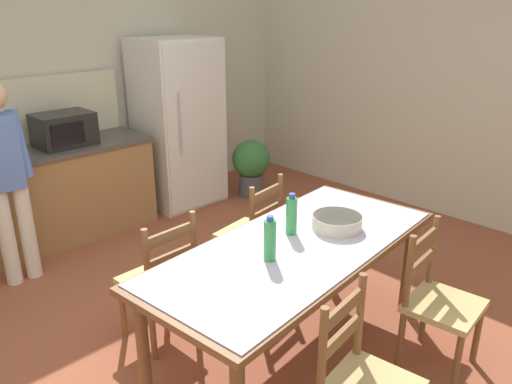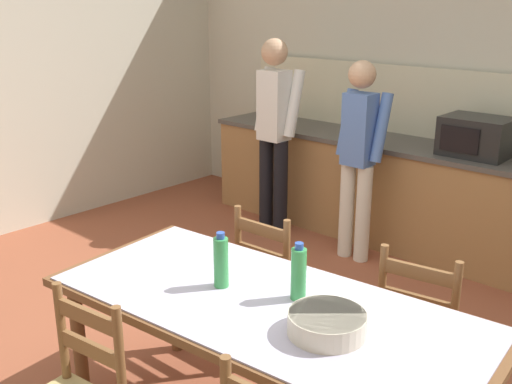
{
  "view_description": "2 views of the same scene",
  "coord_description": "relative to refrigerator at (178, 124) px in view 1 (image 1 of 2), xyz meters",
  "views": [
    {
      "loc": [
        -1.71,
        -2.23,
        2.13
      ],
      "look_at": [
        0.41,
        -0.06,
        0.98
      ],
      "focal_mm": 35.0,
      "sensor_mm": 36.0,
      "label": 1
    },
    {
      "loc": [
        1.93,
        -2.26,
        2.05
      ],
      "look_at": [
        -0.21,
        0.1,
        1.02
      ],
      "focal_mm": 42.0,
      "sensor_mm": 36.0,
      "label": 2
    }
  ],
  "objects": [
    {
      "name": "microwave",
      "position": [
        -1.27,
        0.02,
        0.15
      ],
      "size": [
        0.5,
        0.39,
        0.3
      ],
      "color": "black",
      "rests_on": "kitchen_counter"
    },
    {
      "name": "bottle_near_centre",
      "position": [
        -1.33,
        -2.67,
        -0.01
      ],
      "size": [
        0.07,
        0.07,
        0.27
      ],
      "color": "green",
      "rests_on": "dining_table"
    },
    {
      "name": "serving_bowl",
      "position": [
        -0.72,
        -2.68,
        -0.08
      ],
      "size": [
        0.32,
        0.32,
        0.09
      ],
      "color": "beige",
      "rests_on": "dining_table"
    },
    {
      "name": "bottle_off_centre",
      "position": [
        -0.99,
        -2.53,
        -0.01
      ],
      "size": [
        0.07,
        0.07,
        0.27
      ],
      "color": "green",
      "rests_on": "dining_table"
    },
    {
      "name": "chair_side_far_left",
      "position": [
        -1.6,
        -1.96,
        -0.46
      ],
      "size": [
        0.43,
        0.41,
        0.91
      ],
      "rotation": [
        0.0,
        0.0,
        3.18
      ],
      "color": "brown",
      "rests_on": "ground"
    },
    {
      "name": "ground_plane",
      "position": [
        -1.43,
        -2.19,
        -0.9
      ],
      "size": [
        8.32,
        8.32,
        0.0
      ],
      "primitive_type": "plane",
      "color": "brown"
    },
    {
      "name": "dining_table",
      "position": [
        -1.08,
        -2.65,
        -0.21
      ],
      "size": [
        2.1,
        1.08,
        0.77
      ],
      "rotation": [
        0.0,
        0.0,
        0.09
      ],
      "color": "brown",
      "rests_on": "ground"
    },
    {
      "name": "chair_side_near_right",
      "position": [
        -0.55,
        -3.34,
        -0.46
      ],
      "size": [
        0.46,
        0.44,
        0.91
      ],
      "rotation": [
        0.0,
        0.0,
        0.1
      ],
      "color": "brown",
      "rests_on": "ground"
    },
    {
      "name": "wall_back",
      "position": [
        -1.43,
        0.47,
        0.55
      ],
      "size": [
        6.52,
        0.12,
        2.9
      ],
      "primitive_type": "cube",
      "color": "beige",
      "rests_on": "ground"
    },
    {
      "name": "potted_plant",
      "position": [
        0.68,
        -0.43,
        -0.52
      ],
      "size": [
        0.44,
        0.44,
        0.67
      ],
      "color": "#4C4C51",
      "rests_on": "ground"
    },
    {
      "name": "chair_side_far_right",
      "position": [
        -0.69,
        -1.87,
        -0.46
      ],
      "size": [
        0.48,
        0.46,
        0.91
      ],
      "rotation": [
        0.0,
        0.0,
        3.3
      ],
      "color": "brown",
      "rests_on": "ground"
    },
    {
      "name": "wall_right",
      "position": [
        1.83,
        -2.19,
        0.55
      ],
      "size": [
        0.12,
        5.2,
        2.9
      ],
      "primitive_type": "cube",
      "color": "beige",
      "rests_on": "ground"
    },
    {
      "name": "person_at_counter",
      "position": [
        -1.98,
        -0.5,
        0.01
      ],
      "size": [
        0.41,
        0.28,
        1.61
      ],
      "rotation": [
        0.0,
        0.0,
        1.57
      ],
      "color": "silver",
      "rests_on": "ground"
    },
    {
      "name": "refrigerator",
      "position": [
        0.0,
        0.0,
        0.0
      ],
      "size": [
        0.81,
        0.73,
        1.8
      ],
      "color": "silver",
      "rests_on": "ground"
    }
  ]
}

